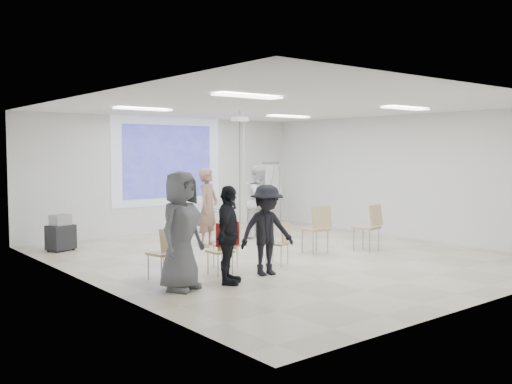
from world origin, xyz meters
TOP-DOWN VIEW (x-y plane):
  - floor at (0.00, 0.00)m, footprint 8.00×9.00m
  - ceiling at (0.00, 0.00)m, footprint 8.00×9.00m
  - wall_back at (0.00, 4.55)m, footprint 8.00×0.10m
  - wall_left at (-4.05, 0.00)m, footprint 0.10×9.00m
  - wall_right at (4.05, 0.00)m, footprint 0.10×9.00m
  - projection_halo at (0.00, 4.49)m, footprint 3.20×0.01m
  - projection_image at (0.00, 4.47)m, footprint 2.60×0.01m
  - pedestal_table at (0.10, 2.17)m, footprint 0.78×0.78m
  - player_left at (-0.49, 1.88)m, footprint 0.86×0.78m
  - player_right at (1.23, 2.16)m, footprint 1.13×1.00m
  - controller_left at (-0.31, 2.13)m, footprint 0.09×0.11m
  - controller_right at (1.05, 2.41)m, footprint 0.07×0.11m
  - chair_far_left at (-2.93, -0.50)m, footprint 0.49×0.51m
  - chair_left_mid at (-1.97, -0.74)m, footprint 0.37×0.40m
  - chair_left_inner at (-1.56, -0.32)m, footprint 0.40×0.43m
  - chair_center at (-0.65, -0.74)m, footprint 0.51×0.53m
  - chair_right_inner at (0.74, -0.30)m, footprint 0.52×0.56m
  - chair_right_far at (1.80, -0.80)m, footprint 0.55×0.58m
  - red_jacket at (-1.97, -0.89)m, footprint 0.42×0.10m
  - laptop at (-1.55, -0.23)m, footprint 0.31×0.23m
  - audience_left at (-2.28, -1.34)m, footprint 1.20×1.17m
  - audience_mid at (-1.38, -1.21)m, footprint 1.23×0.82m
  - audience_outer at (-3.06, -1.21)m, footprint 1.17×1.01m
  - flipchart_easel at (2.81, 3.62)m, footprint 0.78×0.60m
  - av_cart at (-3.27, 3.37)m, footprint 0.61×0.54m
  - ceiling_projector at (0.10, 1.49)m, footprint 0.30×0.25m
  - fluor_panel_nw at (-2.00, 2.00)m, footprint 1.20×0.30m
  - fluor_panel_ne at (2.00, 2.00)m, footprint 1.20×0.30m
  - fluor_panel_sw at (-2.00, -1.50)m, footprint 1.20×0.30m
  - fluor_panel_se at (2.00, -1.50)m, footprint 1.20×0.30m

SIDE VIEW (x-z plane):
  - floor at x=0.00m, z-range -0.10..0.00m
  - av_cart at x=-3.27m, z-range -0.03..0.74m
  - pedestal_table at x=0.10m, z-range 0.04..0.83m
  - laptop at x=-1.55m, z-range 0.43..0.45m
  - chair_left_mid at x=-1.97m, z-range 0.07..0.87m
  - chair_center at x=-0.65m, z-range 0.07..0.88m
  - chair_left_inner at x=-1.56m, z-range 0.07..0.89m
  - chair_far_left at x=-2.93m, z-range 0.08..0.96m
  - chair_right_inner at x=0.74m, z-range 0.09..1.09m
  - chair_right_far at x=1.80m, z-range 0.09..1.09m
  - red_jacket at x=-1.97m, z-range 0.52..0.92m
  - audience_mid at x=-1.38m, z-range 0.00..1.75m
  - audience_left at x=-2.28m, z-range 0.00..1.80m
  - player_left at x=-0.49m, z-range 0.00..1.97m
  - player_right at x=1.23m, z-range 0.00..1.97m
  - audience_outer at x=-3.06m, z-range 0.00..2.03m
  - controller_left at x=-0.31m, z-range 1.28..1.32m
  - controller_right at x=1.05m, z-range 1.31..1.35m
  - flipchart_easel at x=2.81m, z-range 0.43..2.25m
  - wall_back at x=0.00m, z-range 0.00..3.00m
  - wall_left at x=-4.05m, z-range 0.00..3.00m
  - wall_right at x=4.05m, z-range 0.00..3.00m
  - projection_halo at x=0.00m, z-range 0.70..3.00m
  - projection_image at x=0.00m, z-range 0.90..2.80m
  - ceiling_projector at x=0.10m, z-range 1.19..4.19m
  - fluor_panel_nw at x=-2.00m, z-range 2.96..2.98m
  - fluor_panel_ne at x=2.00m, z-range 2.96..2.98m
  - fluor_panel_sw at x=-2.00m, z-range 2.96..2.98m
  - fluor_panel_se at x=2.00m, z-range 2.96..2.98m
  - ceiling at x=0.00m, z-range 3.00..3.10m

